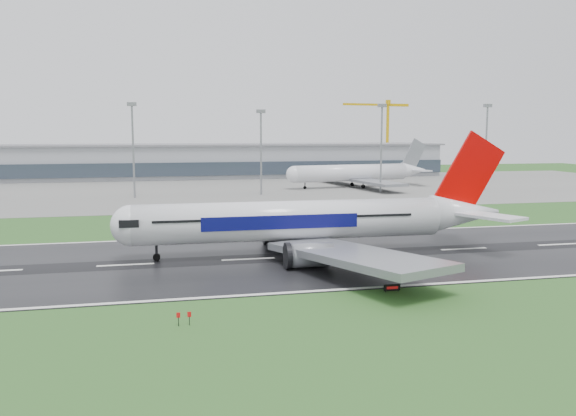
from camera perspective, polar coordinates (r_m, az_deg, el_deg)
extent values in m
plane|color=#24501D|center=(99.32, -3.90, -5.04)|extent=(520.00, 520.00, 0.00)
cube|color=black|center=(99.31, -3.90, -5.01)|extent=(400.00, 45.00, 0.10)
cube|color=slate|center=(222.41, -8.76, 1.82)|extent=(400.00, 130.00, 0.08)
cube|color=gray|center=(281.62, -9.61, 4.48)|extent=(240.00, 36.00, 15.00)
cylinder|color=gray|center=(196.17, -14.84, 5.25)|extent=(0.64, 0.64, 29.64)
cylinder|color=gray|center=(199.01, -2.64, 5.23)|extent=(0.64, 0.64, 27.68)
cylinder|color=gray|center=(210.75, 9.07, 5.59)|extent=(0.64, 0.64, 30.04)
cylinder|color=gray|center=(229.05, 18.72, 5.48)|extent=(0.64, 0.64, 30.40)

